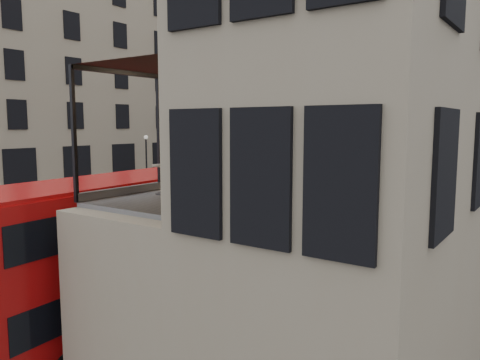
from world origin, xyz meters
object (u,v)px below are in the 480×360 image
Objects in this scene: street_lamp_b at (336,162)px; pedestrian_b at (337,178)px; cafe_chair_a at (227,188)px; cafe_chair_c at (290,177)px; bus_near at (146,239)px; cafe_table_far at (305,156)px; street_lamp_a at (147,168)px; car_a at (187,193)px; bus_far at (304,165)px; pedestrian_a at (231,177)px; pedestrian_e at (151,181)px; cafe_table_mid at (236,164)px; traffic_light_far at (231,162)px; pedestrian_d at (434,190)px; car_b at (297,189)px; cyclist at (252,196)px; cafe_table_near at (164,175)px; traffic_light_near at (263,190)px; car_c at (178,185)px; cafe_chair_b at (268,180)px; cafe_chair_d at (333,168)px; pedestrian_c at (333,178)px.

pedestrian_b is (0.39, -0.44, -1.60)m from street_lamp_b.
cafe_chair_c is at bearing 92.09° from cafe_chair_a.
cafe_table_far is at bearing 55.95° from bus_near.
street_lamp_a is 1.33× the size of car_a.
bus_far is 7.67m from pedestrian_a.
cafe_table_mid reaches higher than pedestrian_e.
pedestrian_a is at bearing 143.58° from traffic_light_far.
pedestrian_a is at bearing 150.75° from pedestrian_b.
street_lamp_a is 19.42m from street_lamp_b.
cafe_chair_c reaches higher than pedestrian_b.
pedestrian_d is 30.09m from cafe_chair_c.
car_b is (3.08, -7.13, -1.45)m from bus_far.
car_a is 9.36m from car_b.
traffic_light_far is 13.74m from cyclist.
street_lamp_b reaches higher than car_a.
bus_near is 16.89× the size of cafe_table_near.
cafe_table_far is (6.93, -8.20, 2.74)m from traffic_light_near.
cafe_table_near is at bearing -42.85° from street_lamp_a.
car_c is 5.41× the size of cafe_chair_b.
cyclist is at bearing 122.23° from cafe_chair_a.
bus_far is 37.84m from cafe_chair_a.
cafe_table_mid is at bearing -61.00° from traffic_light_near.
cafe_table_far is 1.88m from cafe_chair_d.
cafe_chair_d is (4.71, 3.65, 2.24)m from bus_near.
cafe_chair_c reaches higher than traffic_light_far.
street_lamp_b is 3.20× the size of pedestrian_a.
cafe_chair_a is at bearing -69.13° from car_b.
cafe_chair_c is at bearing 11.45° from bus_near.
cafe_table_mid reaches higher than pedestrian_a.
street_lamp_a is 29.26m from cafe_table_mid.
pedestrian_c is at bearing -107.86° from car_c.
street_lamp_b is 34.12m from cafe_chair_d.
street_lamp_a is at bearing 141.36° from cafe_table_mid.
car_c is at bearing 142.13° from cafe_table_far.
bus_far is 3.34m from pedestrian_c.
pedestrian_a is 0.97× the size of pedestrian_c.
cyclist is 1.15× the size of pedestrian_b.
pedestrian_d is at bearing 72.41° from traffic_light_near.
street_lamp_a is 5.34m from car_a.
cafe_chair_b is at bearing -90.40° from cafe_chair_d.
cyclist reaches higher than pedestrian_b.
cafe_table_mid reaches higher than traffic_light_far.
cyclist is 1.93× the size of cafe_chair_a.
cafe_table_near is at bearing -92.03° from cafe_table_far.
cafe_table_near reaches higher than traffic_light_far.
bus_near is 14.84× the size of cafe_table_mid.
bus_near reaches higher than pedestrian_b.
cyclist is 1.06× the size of pedestrian_c.
car_b is at bearing 27.55° from street_lamp_a.
cafe_chair_d reaches higher than pedestrian_b.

